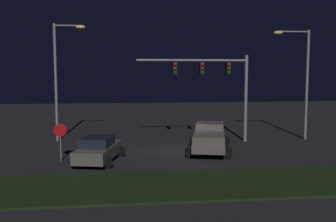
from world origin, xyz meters
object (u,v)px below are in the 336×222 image
Objects in this scene: stop_sign at (60,135)px; car_sedan at (98,150)px; traffic_signal_gantry at (214,77)px; street_lamp_left at (61,69)px; street_lamp_right at (300,71)px; pickup_truck at (209,137)px.

car_sedan is at bearing -11.98° from stop_sign.
traffic_signal_gantry is 3.73× the size of stop_sign.
stop_sign is at bearing -82.69° from street_lamp_left.
street_lamp_right is at bearing -4.94° from street_lamp_left.
street_lamp_left is 18.26m from street_lamp_right.
traffic_signal_gantry is at bearing -176.83° from street_lamp_right.
traffic_signal_gantry reaches higher than pickup_truck.
street_lamp_left reaches higher than traffic_signal_gantry.
street_lamp_right is (18.19, -1.57, -0.17)m from street_lamp_left.
traffic_signal_gantry is at bearing -4.11° from pickup_truck.
pickup_truck is 9.81m from street_lamp_right.
street_lamp_left is at bearing 175.06° from street_lamp_right.
street_lamp_left is 1.05× the size of street_lamp_right.
traffic_signal_gantry is at bearing -9.75° from street_lamp_left.
street_lamp_left is 8.12m from stop_sign.
pickup_truck is at bearing -154.54° from street_lamp_right.
stop_sign reaches higher than pickup_truck.
pickup_truck is 0.69× the size of traffic_signal_gantry.
traffic_signal_gantry reaches higher than stop_sign.
pickup_truck is 1.22× the size of car_sedan.
car_sedan is 2.41m from stop_sign.
traffic_signal_gantry reaches higher than car_sedan.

